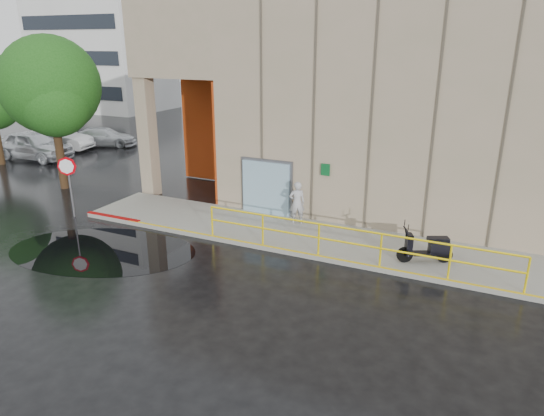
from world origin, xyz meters
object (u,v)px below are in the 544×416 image
(car_b, at_px, (58,139))
(car_c, at_px, (104,137))
(tree_near, at_px, (51,90))
(stop_sign, at_px, (68,173))
(red_curb, at_px, (113,218))
(car_a, at_px, (34,145))
(person, at_px, (297,203))
(scooter, at_px, (427,239))

(car_b, height_order, car_c, car_b)
(car_c, xyz_separation_m, tree_near, (5.29, -8.17, 3.83))
(stop_sign, height_order, car_b, stop_sign)
(car_b, xyz_separation_m, car_c, (1.66, 2.12, -0.11))
(red_curb, bearing_deg, car_a, 151.92)
(person, relative_size, red_curb, 0.65)
(car_b, bearing_deg, scooter, -117.92)
(person, relative_size, stop_sign, 0.66)
(scooter, xyz_separation_m, car_c, (-21.36, 9.59, -0.29))
(red_curb, xyz_separation_m, tree_near, (-4.90, 2.28, 4.33))
(scooter, height_order, car_a, car_a)
(car_c, height_order, tree_near, tree_near)
(person, distance_m, car_b, 19.29)
(car_a, xyz_separation_m, tree_near, (6.24, -3.66, 3.62))
(stop_sign, distance_m, red_curb, 2.36)
(tree_near, bearing_deg, person, 0.08)
(red_curb, relative_size, car_c, 0.59)
(scooter, xyz_separation_m, car_a, (-22.31, 5.08, -0.07))
(car_c, bearing_deg, car_b, 119.55)
(car_a, bearing_deg, car_b, 14.96)
(red_curb, xyz_separation_m, car_b, (-11.85, 8.34, 0.61))
(stop_sign, distance_m, tree_near, 4.96)
(car_c, distance_m, tree_near, 10.46)
(car_b, bearing_deg, person, -118.16)
(red_curb, relative_size, car_a, 0.51)
(stop_sign, xyz_separation_m, car_b, (-10.19, 8.67, -1.04))
(scooter, bearing_deg, tree_near, 150.58)
(stop_sign, xyz_separation_m, car_a, (-9.48, 6.28, -0.93))
(red_curb, bearing_deg, tree_near, 155.01)
(car_b, bearing_deg, car_c, -48.03)
(car_c, relative_size, tree_near, 0.61)
(scooter, relative_size, tree_near, 0.25)
(tree_near, bearing_deg, stop_sign, -38.91)
(scooter, xyz_separation_m, stop_sign, (-12.83, -1.19, 0.85))
(scooter, bearing_deg, person, 138.61)
(stop_sign, bearing_deg, person, 14.60)
(red_curb, distance_m, tree_near, 6.93)
(car_b, bearing_deg, stop_sign, -140.32)
(stop_sign, relative_size, car_c, 0.58)
(car_a, height_order, tree_near, tree_near)
(car_b, distance_m, car_c, 2.69)
(stop_sign, bearing_deg, scooter, 2.00)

